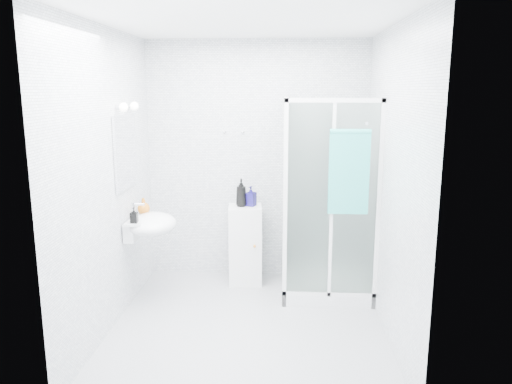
# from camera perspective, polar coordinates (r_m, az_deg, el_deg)

# --- Properties ---
(room) EXTENTS (2.40, 2.60, 2.60)m
(room) POSITION_cam_1_polar(r_m,az_deg,el_deg) (4.21, -0.97, 1.04)
(room) COLOR white
(room) RESTS_ON ground
(shower_enclosure) EXTENTS (0.90, 0.95, 2.00)m
(shower_enclosure) POSITION_cam_1_polar(r_m,az_deg,el_deg) (5.17, 7.20, -6.79)
(shower_enclosure) COLOR white
(shower_enclosure) RESTS_ON ground
(wall_basin) EXTENTS (0.46, 0.56, 0.35)m
(wall_basin) POSITION_cam_1_polar(r_m,az_deg,el_deg) (4.93, -12.05, -3.64)
(wall_basin) COLOR white
(wall_basin) RESTS_ON ground
(mirror) EXTENTS (0.02, 0.60, 0.70)m
(mirror) POSITION_cam_1_polar(r_m,az_deg,el_deg) (4.86, -14.67, 4.47)
(mirror) COLOR white
(mirror) RESTS_ON room
(vanity_lights) EXTENTS (0.10, 0.40, 0.08)m
(vanity_lights) POSITION_cam_1_polar(r_m,az_deg,el_deg) (4.81, -14.37, 9.44)
(vanity_lights) COLOR silver
(vanity_lights) RESTS_ON room
(wall_hooks) EXTENTS (0.23, 0.06, 0.03)m
(wall_hooks) POSITION_cam_1_polar(r_m,az_deg,el_deg) (5.43, -2.59, 6.84)
(wall_hooks) COLOR silver
(wall_hooks) RESTS_ON room
(storage_cabinet) EXTENTS (0.38, 0.39, 0.85)m
(storage_cabinet) POSITION_cam_1_polar(r_m,az_deg,el_deg) (5.43, -1.23, -6.02)
(storage_cabinet) COLOR white
(storage_cabinet) RESTS_ON ground
(hand_towel) EXTENTS (0.36, 0.05, 0.78)m
(hand_towel) POSITION_cam_1_polar(r_m,az_deg,el_deg) (4.59, 10.59, 2.48)
(hand_towel) COLOR teal
(hand_towel) RESTS_ON shower_enclosure
(shampoo_bottle_a) EXTENTS (0.13, 0.13, 0.30)m
(shampoo_bottle_a) POSITION_cam_1_polar(r_m,az_deg,el_deg) (5.29, -1.70, -0.07)
(shampoo_bottle_a) COLOR black
(shampoo_bottle_a) RESTS_ON storage_cabinet
(shampoo_bottle_b) EXTENTS (0.13, 0.13, 0.21)m
(shampoo_bottle_b) POSITION_cam_1_polar(r_m,az_deg,el_deg) (5.32, -0.60, -0.47)
(shampoo_bottle_b) COLOR #130E54
(shampoo_bottle_b) RESTS_ON storage_cabinet
(soap_dispenser_orange) EXTENTS (0.14, 0.14, 0.16)m
(soap_dispenser_orange) POSITION_cam_1_polar(r_m,az_deg,el_deg) (5.07, -12.73, -1.56)
(soap_dispenser_orange) COLOR #B96515
(soap_dispenser_orange) RESTS_ON wall_basin
(soap_dispenser_black) EXTENTS (0.07, 0.07, 0.14)m
(soap_dispenser_black) POSITION_cam_1_polar(r_m,az_deg,el_deg) (4.75, -13.77, -2.60)
(soap_dispenser_black) COLOR black
(soap_dispenser_black) RESTS_ON wall_basin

